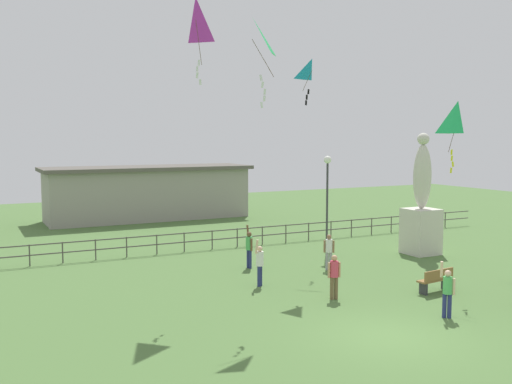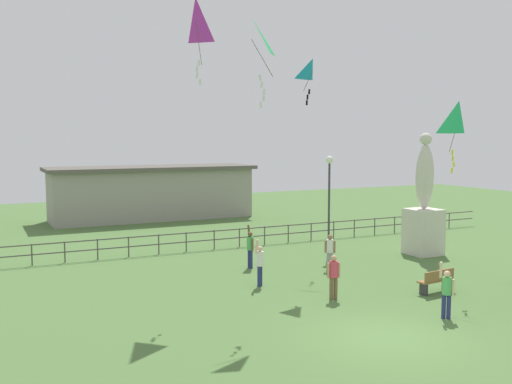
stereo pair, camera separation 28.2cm
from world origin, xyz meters
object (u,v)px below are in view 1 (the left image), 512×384
(lamppost, at_px, (327,183))
(person_6, at_px, (334,274))
(person_5, at_px, (260,262))
(kite_2, at_px, (457,121))
(person_0, at_px, (329,250))
(park_bench, at_px, (436,280))
(person_1, at_px, (447,290))
(kite_7, at_px, (196,22))
(statue_monument, at_px, (421,212))
(kite_1, at_px, (312,72))
(kite_5, at_px, (253,42))
(person_3, at_px, (249,247))

(lamppost, xyz_separation_m, person_6, (-4.19, -6.71, -2.49))
(person_5, bearing_deg, kite_2, -26.93)
(person_0, bearing_deg, park_bench, -72.67)
(person_1, xyz_separation_m, kite_7, (-5.77, 6.20, 8.60))
(park_bench, bearing_deg, person_0, 107.33)
(statue_monument, xyz_separation_m, person_1, (-6.23, -7.91, -1.12))
(statue_monument, relative_size, person_5, 3.23)
(person_6, distance_m, kite_1, 8.01)
(statue_monument, distance_m, person_1, 10.13)
(kite_2, bearing_deg, kite_5, 168.24)
(park_bench, height_order, kite_5, kite_5)
(park_bench, height_order, person_6, person_6)
(lamppost, xyz_separation_m, kite_1, (-3.07, -3.38, 4.71))
(person_1, xyz_separation_m, kite_2, (3.04, 2.76, 5.24))
(person_1, bearing_deg, lamppost, 77.27)
(person_1, height_order, kite_1, kite_1)
(person_1, distance_m, person_3, 9.21)
(person_1, bearing_deg, person_3, 105.22)
(kite_5, bearing_deg, kite_7, 123.94)
(park_bench, relative_size, kite_2, 0.60)
(person_0, height_order, kite_1, kite_1)
(park_bench, height_order, person_3, person_3)
(person_3, distance_m, kite_7, 9.58)
(kite_1, relative_size, kite_2, 0.68)
(kite_5, bearing_deg, person_6, -22.20)
(statue_monument, relative_size, park_bench, 3.75)
(lamppost, height_order, kite_1, kite_1)
(statue_monument, bearing_deg, person_0, -171.52)
(person_1, bearing_deg, kite_1, 96.99)
(person_1, height_order, kite_5, kite_5)
(statue_monument, xyz_separation_m, person_0, (-5.83, -0.87, -1.14))
(kite_7, bearing_deg, park_bench, -26.64)
(kite_1, distance_m, kite_5, 4.38)
(person_1, relative_size, person_5, 0.99)
(statue_monument, xyz_separation_m, person_6, (-8.16, -4.64, -1.12))
(person_1, distance_m, kite_7, 12.07)
(person_3, relative_size, kite_1, 1.06)
(person_0, relative_size, person_1, 0.86)
(lamppost, xyz_separation_m, kite_5, (-6.77, -5.65, 5.25))
(lamppost, relative_size, park_bench, 3.04)
(kite_5, bearing_deg, person_0, 28.91)
(kite_1, bearing_deg, statue_monument, 10.53)
(statue_monument, xyz_separation_m, lamppost, (-3.98, 2.07, 1.37))
(person_1, bearing_deg, person_6, 120.52)
(person_6, distance_m, kite_7, 9.85)
(lamppost, bearing_deg, person_3, -166.81)
(person_1, distance_m, person_5, 6.91)
(statue_monument, xyz_separation_m, kite_5, (-10.75, -3.58, 6.62))
(statue_monument, bearing_deg, kite_2, -121.80)
(lamppost, distance_m, kite_1, 6.55)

